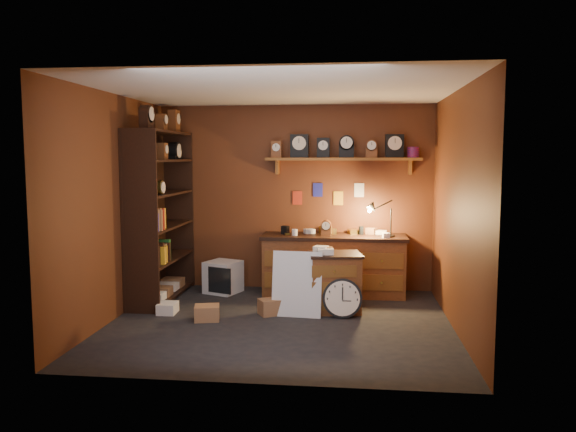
% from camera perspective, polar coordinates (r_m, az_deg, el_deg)
% --- Properties ---
extents(floor, '(4.00, 4.00, 0.00)m').
position_cam_1_polar(floor, '(6.74, -0.84, -10.80)').
color(floor, black).
rests_on(floor, ground).
extents(room_shell, '(4.02, 3.62, 2.71)m').
position_cam_1_polar(room_shell, '(6.56, -0.35, 4.02)').
color(room_shell, '#5F2F16').
rests_on(room_shell, ground).
extents(shelving_unit, '(0.47, 1.60, 2.58)m').
position_cam_1_polar(shelving_unit, '(7.86, -13.02, 0.78)').
color(shelving_unit, black).
rests_on(shelving_unit, ground).
extents(workbench, '(2.04, 0.66, 1.36)m').
position_cam_1_polar(workbench, '(8.01, 4.68, -4.62)').
color(workbench, brown).
rests_on(workbench, ground).
extents(low_cabinet, '(0.73, 0.64, 0.83)m').
position_cam_1_polar(low_cabinet, '(7.16, 4.78, -6.46)').
color(low_cabinet, brown).
rests_on(low_cabinet, ground).
extents(big_round_clock, '(0.48, 0.16, 0.48)m').
position_cam_1_polar(big_round_clock, '(6.93, 5.55, -8.33)').
color(big_round_clock, black).
rests_on(big_round_clock, ground).
extents(white_panel, '(0.63, 0.22, 0.81)m').
position_cam_1_polar(white_panel, '(7.03, 0.90, -10.08)').
color(white_panel, silver).
rests_on(white_panel, ground).
extents(mini_fridge, '(0.57, 0.59, 0.46)m').
position_cam_1_polar(mini_fridge, '(8.18, -6.62, -6.17)').
color(mini_fridge, silver).
rests_on(mini_fridge, ground).
extents(floor_box_a, '(0.34, 0.30, 0.18)m').
position_cam_1_polar(floor_box_a, '(6.89, -8.23, -9.71)').
color(floor_box_a, '#986742').
rests_on(floor_box_a, ground).
extents(floor_box_b, '(0.23, 0.27, 0.13)m').
position_cam_1_polar(floor_box_b, '(7.27, -12.14, -9.13)').
color(floor_box_b, white).
rests_on(floor_box_b, ground).
extents(floor_box_c, '(0.33, 0.32, 0.20)m').
position_cam_1_polar(floor_box_c, '(7.05, -1.82, -9.21)').
color(floor_box_c, '#986742').
rests_on(floor_box_c, ground).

